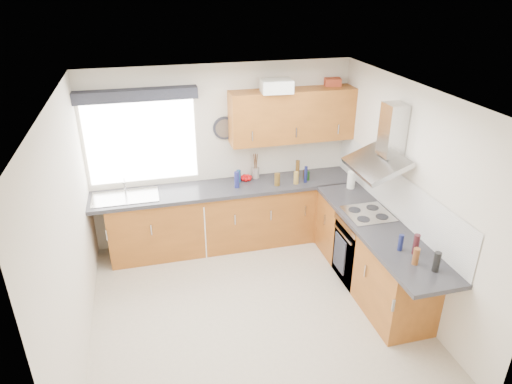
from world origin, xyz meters
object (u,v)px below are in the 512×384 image
object	(u,v)px
oven	(364,249)
upper_cabinets	(292,115)
washing_machine	(217,221)
extractor_hood	(384,146)

from	to	relation	value
oven	upper_cabinets	distance (m)	1.99
oven	washing_machine	xyz separation A→B (m)	(-1.65, 1.22, -0.04)
extractor_hood	washing_machine	world-z (taller)	extractor_hood
upper_cabinets	washing_machine	distance (m)	1.79
washing_machine	oven	bearing A→B (deg)	-47.43
upper_cabinets	washing_machine	world-z (taller)	upper_cabinets
oven	upper_cabinets	world-z (taller)	upper_cabinets
upper_cabinets	oven	bearing A→B (deg)	-67.46
oven	extractor_hood	bearing A→B (deg)	-0.00
oven	extractor_hood	xyz separation A→B (m)	(0.10, -0.00, 1.34)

